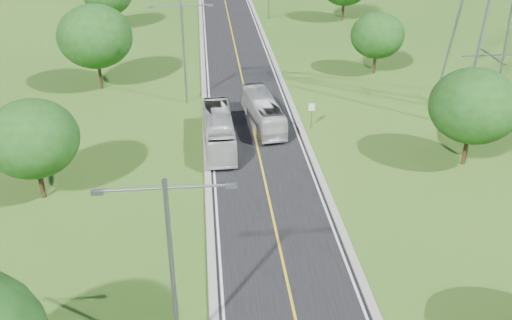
{
  "coord_description": "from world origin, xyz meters",
  "views": [
    {
      "loc": [
        -4.24,
        -8.18,
        21.37
      ],
      "look_at": [
        -0.88,
        26.54,
        3.0
      ],
      "focal_mm": 40.0,
      "sensor_mm": 36.0,
      "label": 1
    }
  ],
  "objects": [
    {
      "name": "bus_inbound",
      "position": [
        -3.2,
        35.1,
        1.43
      ],
      "size": [
        2.53,
        9.89,
        2.74
      ],
      "primitive_type": "imported",
      "rotation": [
        0.0,
        0.0,
        0.02
      ],
      "color": "beige",
      "rests_on": "road"
    },
    {
      "name": "curb_left",
      "position": [
        -4.25,
        66.0,
        0.11
      ],
      "size": [
        0.5,
        150.0,
        0.22
      ],
      "primitive_type": "cube",
      "color": "gray",
      "rests_on": "ground"
    },
    {
      "name": "streetlight_mid_left",
      "position": [
        -6.0,
        45.0,
        5.94
      ],
      "size": [
        5.9,
        0.25,
        10.0
      ],
      "color": "slate",
      "rests_on": "ground"
    },
    {
      "name": "streetlight_near_left",
      "position": [
        -6.0,
        12.0,
        5.94
      ],
      "size": [
        5.9,
        0.25,
        10.0
      ],
      "color": "slate",
      "rests_on": "ground"
    },
    {
      "name": "tree_lb",
      "position": [
        -16.0,
        28.0,
        4.64
      ],
      "size": [
        6.3,
        6.3,
        7.33
      ],
      "color": "black",
      "rests_on": "ground"
    },
    {
      "name": "tree_rb",
      "position": [
        16.0,
        30.0,
        4.95
      ],
      "size": [
        6.72,
        6.72,
        7.82
      ],
      "color": "black",
      "rests_on": "ground"
    },
    {
      "name": "speed_limit_sign",
      "position": [
        5.2,
        37.98,
        1.6
      ],
      "size": [
        0.55,
        0.09,
        2.4
      ],
      "color": "slate",
      "rests_on": "ground"
    },
    {
      "name": "ground",
      "position": [
        0.0,
        60.0,
        0.0
      ],
      "size": [
        260.0,
        260.0,
        0.0
      ],
      "primitive_type": "plane",
      "color": "#295417",
      "rests_on": "ground"
    },
    {
      "name": "tree_lc",
      "position": [
        -15.0,
        50.0,
        5.58
      ],
      "size": [
        7.56,
        7.56,
        8.79
      ],
      "color": "black",
      "rests_on": "ground"
    },
    {
      "name": "road",
      "position": [
        0.0,
        66.0,
        0.03
      ],
      "size": [
        8.0,
        150.0,
        0.06
      ],
      "primitive_type": "cube",
      "color": "black",
      "rests_on": "ground"
    },
    {
      "name": "bus_outbound",
      "position": [
        0.94,
        38.93,
        1.37
      ],
      "size": [
        3.28,
        9.6,
        2.62
      ],
      "primitive_type": "imported",
      "rotation": [
        0.0,
        0.0,
        3.26
      ],
      "color": "beige",
      "rests_on": "road"
    },
    {
      "name": "tree_rc",
      "position": [
        15.0,
        52.0,
        4.33
      ],
      "size": [
        5.88,
        5.88,
        6.84
      ],
      "color": "black",
      "rests_on": "ground"
    },
    {
      "name": "curb_right",
      "position": [
        4.25,
        66.0,
        0.11
      ],
      "size": [
        0.5,
        150.0,
        0.22
      ],
      "primitive_type": "cube",
      "color": "gray",
      "rests_on": "ground"
    }
  ]
}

